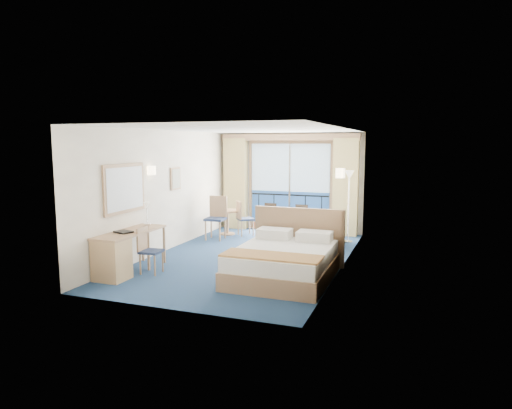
{
  "coord_description": "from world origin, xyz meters",
  "views": [
    {
      "loc": [
        3.38,
        -8.85,
        2.41
      ],
      "look_at": [
        0.11,
        0.2,
        1.12
      ],
      "focal_mm": 32.0,
      "sensor_mm": 36.0,
      "label": 1
    }
  ],
  "objects_px": {
    "bed": "(284,261)",
    "table_chair_a": "(243,216)",
    "desk_chair": "(148,247)",
    "table_chair_b": "(217,215)",
    "round_table": "(227,216)",
    "desk": "(116,255)",
    "nightstand": "(332,250)",
    "floor_lamp": "(349,188)",
    "armchair": "(325,229)"
  },
  "relations": [
    {
      "from": "nightstand",
      "to": "desk_chair",
      "type": "relative_size",
      "value": 0.66
    },
    {
      "from": "armchair",
      "to": "floor_lamp",
      "type": "distance_m",
      "value": 1.15
    },
    {
      "from": "nightstand",
      "to": "table_chair_a",
      "type": "height_order",
      "value": "table_chair_a"
    },
    {
      "from": "nightstand",
      "to": "desk",
      "type": "distance_m",
      "value": 4.16
    },
    {
      "from": "floor_lamp",
      "to": "desk",
      "type": "xyz_separation_m",
      "value": [
        -3.47,
        -4.43,
        -0.91
      ]
    },
    {
      "from": "desk_chair",
      "to": "table_chair_b",
      "type": "bearing_deg",
      "value": -1.53
    },
    {
      "from": "nightstand",
      "to": "desk_chair",
      "type": "distance_m",
      "value": 3.61
    },
    {
      "from": "desk",
      "to": "desk_chair",
      "type": "xyz_separation_m",
      "value": [
        0.36,
        0.47,
        0.06
      ]
    },
    {
      "from": "bed",
      "to": "floor_lamp",
      "type": "xyz_separation_m",
      "value": [
        0.62,
        3.41,
        1.02
      ]
    },
    {
      "from": "armchair",
      "to": "table_chair_a",
      "type": "relative_size",
      "value": 0.91
    },
    {
      "from": "bed",
      "to": "table_chair_a",
      "type": "xyz_separation_m",
      "value": [
        -2.12,
        3.32,
        0.19
      ]
    },
    {
      "from": "bed",
      "to": "armchair",
      "type": "relative_size",
      "value": 2.62
    },
    {
      "from": "desk_chair",
      "to": "table_chair_a",
      "type": "relative_size",
      "value": 0.95
    },
    {
      "from": "nightstand",
      "to": "armchair",
      "type": "bearing_deg",
      "value": 105.84
    },
    {
      "from": "bed",
      "to": "table_chair_b",
      "type": "bearing_deg",
      "value": 133.59
    },
    {
      "from": "armchair",
      "to": "floor_lamp",
      "type": "bearing_deg",
      "value": -157.18
    },
    {
      "from": "table_chair_b",
      "to": "table_chair_a",
      "type": "bearing_deg",
      "value": 48.04
    },
    {
      "from": "bed",
      "to": "desk",
      "type": "distance_m",
      "value": 3.03
    },
    {
      "from": "table_chair_b",
      "to": "desk",
      "type": "bearing_deg",
      "value": -97.63
    },
    {
      "from": "bed",
      "to": "desk_chair",
      "type": "xyz_separation_m",
      "value": [
        -2.5,
        -0.55,
        0.17
      ]
    },
    {
      "from": "desk",
      "to": "desk_chair",
      "type": "height_order",
      "value": "desk_chair"
    },
    {
      "from": "desk",
      "to": "desk_chair",
      "type": "bearing_deg",
      "value": 52.92
    },
    {
      "from": "table_chair_a",
      "to": "round_table",
      "type": "bearing_deg",
      "value": 50.17
    },
    {
      "from": "floor_lamp",
      "to": "table_chair_b",
      "type": "relative_size",
      "value": 1.62
    },
    {
      "from": "bed",
      "to": "table_chair_a",
      "type": "distance_m",
      "value": 3.94
    },
    {
      "from": "desk_chair",
      "to": "table_chair_b",
      "type": "height_order",
      "value": "table_chair_b"
    },
    {
      "from": "nightstand",
      "to": "floor_lamp",
      "type": "bearing_deg",
      "value": 89.93
    },
    {
      "from": "desk_chair",
      "to": "table_chair_b",
      "type": "distance_m",
      "value": 3.27
    },
    {
      "from": "round_table",
      "to": "table_chair_b",
      "type": "relative_size",
      "value": 0.66
    },
    {
      "from": "armchair",
      "to": "round_table",
      "type": "relative_size",
      "value": 1.15
    },
    {
      "from": "bed",
      "to": "nightstand",
      "type": "xyz_separation_m",
      "value": [
        0.62,
        1.27,
        -0.04
      ]
    },
    {
      "from": "armchair",
      "to": "table_chair_b",
      "type": "relative_size",
      "value": 0.76
    },
    {
      "from": "bed",
      "to": "table_chair_b",
      "type": "xyz_separation_m",
      "value": [
        -2.59,
        2.72,
        0.29
      ]
    },
    {
      "from": "armchair",
      "to": "nightstand",
      "type": "bearing_deg",
      "value": 89.8
    },
    {
      "from": "bed",
      "to": "armchair",
      "type": "xyz_separation_m",
      "value": [
        0.12,
        3.01,
        0.06
      ]
    },
    {
      "from": "nightstand",
      "to": "table_chair_b",
      "type": "relative_size",
      "value": 0.52
    },
    {
      "from": "armchair",
      "to": "desk",
      "type": "distance_m",
      "value": 5.01
    },
    {
      "from": "round_table",
      "to": "desk",
      "type": "bearing_deg",
      "value": -93.81
    },
    {
      "from": "nightstand",
      "to": "round_table",
      "type": "distance_m",
      "value": 3.8
    },
    {
      "from": "floor_lamp",
      "to": "table_chair_b",
      "type": "bearing_deg",
      "value": -167.88
    },
    {
      "from": "nightstand",
      "to": "floor_lamp",
      "type": "height_order",
      "value": "floor_lamp"
    },
    {
      "from": "desk_chair",
      "to": "armchair",
      "type": "bearing_deg",
      "value": -39.53
    },
    {
      "from": "nightstand",
      "to": "table_chair_a",
      "type": "distance_m",
      "value": 3.43
    },
    {
      "from": "round_table",
      "to": "floor_lamp",
      "type": "bearing_deg",
      "value": 1.41
    },
    {
      "from": "desk_chair",
      "to": "round_table",
      "type": "distance_m",
      "value": 3.88
    },
    {
      "from": "desk",
      "to": "desk_chair",
      "type": "distance_m",
      "value": 0.59
    },
    {
      "from": "desk",
      "to": "table_chair_b",
      "type": "bearing_deg",
      "value": 86.02
    },
    {
      "from": "floor_lamp",
      "to": "desk",
      "type": "distance_m",
      "value": 5.7
    },
    {
      "from": "round_table",
      "to": "table_chair_b",
      "type": "xyz_separation_m",
      "value": [
        -0.03,
        -0.61,
        0.12
      ]
    },
    {
      "from": "nightstand",
      "to": "table_chair_b",
      "type": "height_order",
      "value": "table_chair_b"
    }
  ]
}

